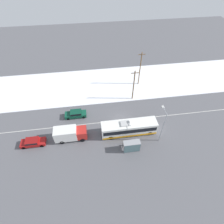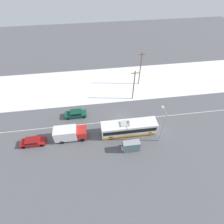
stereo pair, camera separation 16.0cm
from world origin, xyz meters
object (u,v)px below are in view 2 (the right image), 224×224
at_px(pedestrian_at_stop, 132,143).
at_px(streetlamp, 163,123).
at_px(sedan_car, 76,114).
at_px(utility_pole_snowlot, 140,69).
at_px(box_truck, 70,133).
at_px(parked_car_near_truck, 33,142).
at_px(bus_shelter, 132,146).
at_px(city_bus, 129,128).
at_px(utility_pole_roadside, 134,85).

xyz_separation_m(pedestrian_at_stop, streetlamp, (5.54, 0.92, 3.63)).
bearing_deg(sedan_car, utility_pole_snowlot, -149.50).
height_order(box_truck, utility_pole_snowlot, utility_pole_snowlot).
distance_m(parked_car_near_truck, pedestrian_at_stop, 18.87).
bearing_deg(bus_shelter, sedan_car, 134.66).
relative_size(city_bus, sedan_car, 2.36).
relative_size(box_truck, streetlamp, 0.82).
relative_size(streetlamp, utility_pole_roadside, 0.95).
height_order(pedestrian_at_stop, streetlamp, streetlamp).
distance_m(bus_shelter, utility_pole_roadside, 14.98).
xyz_separation_m(city_bus, box_truck, (-11.59, 0.16, 0.08)).
bearing_deg(pedestrian_at_stop, bus_shelter, -106.35).
distance_m(box_truck, utility_pole_roadside, 17.85).
xyz_separation_m(bus_shelter, utility_pole_roadside, (3.40, 14.38, 2.45)).
distance_m(sedan_car, utility_pole_roadside, 14.58).
height_order(parked_car_near_truck, streetlamp, streetlamp).
bearing_deg(utility_pole_snowlot, sedan_car, -149.50).
bearing_deg(sedan_car, box_truck, 80.34).
distance_m(parked_car_near_truck, bus_shelter, 18.78).
height_order(bus_shelter, utility_pole_roadside, utility_pole_roadside).
bearing_deg(streetlamp, utility_pole_roadside, 101.30).
height_order(city_bus, utility_pole_snowlot, utility_pole_snowlot).
xyz_separation_m(utility_pole_roadside, utility_pole_snowlot, (2.90, 5.69, 0.58)).
relative_size(sedan_car, parked_car_near_truck, 1.01).
bearing_deg(parked_car_near_truck, pedestrian_at_stop, -9.04).
distance_m(city_bus, pedestrian_at_stop, 3.23).
xyz_separation_m(city_bus, bus_shelter, (-0.36, -4.30, 0.15)).
bearing_deg(utility_pole_snowlot, parked_car_near_truck, -146.95).
height_order(parked_car_near_truck, bus_shelter, bus_shelter).
height_order(parked_car_near_truck, utility_pole_roadside, utility_pole_roadside).
xyz_separation_m(sedan_car, parked_car_near_truck, (-8.09, -6.28, -0.07)).
distance_m(parked_car_near_truck, utility_pole_snowlot, 29.62).
bearing_deg(streetlamp, pedestrian_at_stop, -170.56).
relative_size(city_bus, pedestrian_at_stop, 6.34).
height_order(box_truck, parked_car_near_truck, box_truck).
height_order(box_truck, streetlamp, streetlamp).
bearing_deg(parked_car_near_truck, utility_pole_snowlot, 33.05).
xyz_separation_m(pedestrian_at_stop, bus_shelter, (-0.32, -1.10, 0.62)).
distance_m(parked_car_near_truck, streetlamp, 24.58).
xyz_separation_m(box_truck, parked_car_near_truck, (-7.09, -0.39, -0.84)).
height_order(box_truck, utility_pole_roadside, utility_pole_roadside).
relative_size(sedan_car, bus_shelter, 1.50).
relative_size(city_bus, bus_shelter, 3.54).
height_order(city_bus, streetlamp, streetlamp).
height_order(bus_shelter, utility_pole_snowlot, utility_pole_snowlot).
bearing_deg(sedan_car, pedestrian_at_stop, 138.75).
relative_size(city_bus, utility_pole_snowlot, 1.21).
bearing_deg(sedan_car, utility_pole_roadside, -163.47).
bearing_deg(box_truck, utility_pole_snowlot, 41.72).
bearing_deg(utility_pole_roadside, streetlamp, -78.70).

